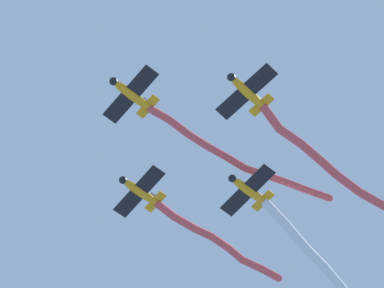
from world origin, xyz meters
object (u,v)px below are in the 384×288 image
at_px(airplane_left_wing, 247,91).
at_px(airplane_slot, 248,190).
at_px(airplane_lead, 131,94).
at_px(airplane_right_wing, 139,191).

relative_size(airplane_left_wing, airplane_slot, 0.96).
height_order(airplane_lead, airplane_right_wing, airplane_right_wing).
bearing_deg(airplane_right_wing, airplane_slot, 138.64).
xyz_separation_m(airplane_right_wing, airplane_slot, (0.57, 10.36, -0.50)).
xyz_separation_m(airplane_left_wing, airplane_right_wing, (-10.94, -9.79, 0.70)).
height_order(airplane_lead, airplane_slot, airplane_lead).
distance_m(airplane_lead, airplane_right_wing, 10.38).
xyz_separation_m(airplane_lead, airplane_right_wing, (-10.36, 0.57, 0.30)).
distance_m(airplane_left_wing, airplane_slot, 10.38).
bearing_deg(airplane_left_wing, airplane_right_wing, -92.01).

